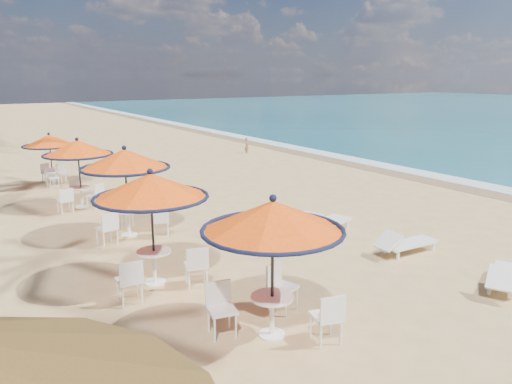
{
  "coord_description": "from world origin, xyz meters",
  "views": [
    {
      "loc": [
        -8.96,
        -6.63,
        4.38
      ],
      "look_at": [
        -1.75,
        4.82,
        1.2
      ],
      "focal_mm": 35.0,
      "sensor_mm": 36.0,
      "label": 1
    }
  ],
  "objects_px": {
    "station_3": "(78,156)",
    "lounger_mid": "(405,243)",
    "station_2": "(126,170)",
    "lounger_near": "(505,276)",
    "station_0": "(274,233)",
    "station_1": "(152,197)",
    "station_4": "(50,147)",
    "lounger_far": "(322,223)"
  },
  "relations": [
    {
      "from": "lounger_far",
      "to": "station_2",
      "type": "bearing_deg",
      "value": 130.85
    },
    {
      "from": "station_2",
      "to": "station_4",
      "type": "relative_size",
      "value": 1.15
    },
    {
      "from": "station_3",
      "to": "lounger_far",
      "type": "xyz_separation_m",
      "value": [
        4.95,
        -6.71,
        -1.39
      ]
    },
    {
      "from": "station_0",
      "to": "lounger_far",
      "type": "relative_size",
      "value": 1.14
    },
    {
      "from": "lounger_mid",
      "to": "station_1",
      "type": "bearing_deg",
      "value": 167.08
    },
    {
      "from": "station_4",
      "to": "station_2",
      "type": "bearing_deg",
      "value": -86.09
    },
    {
      "from": "station_1",
      "to": "lounger_far",
      "type": "xyz_separation_m",
      "value": [
        5.16,
        0.72,
        -1.57
      ]
    },
    {
      "from": "station_0",
      "to": "station_1",
      "type": "bearing_deg",
      "value": 106.65
    },
    {
      "from": "station_1",
      "to": "lounger_mid",
      "type": "bearing_deg",
      "value": -14.67
    },
    {
      "from": "station_0",
      "to": "station_1",
      "type": "height_order",
      "value": "station_1"
    },
    {
      "from": "lounger_near",
      "to": "lounger_mid",
      "type": "relative_size",
      "value": 1.04
    },
    {
      "from": "lounger_mid",
      "to": "lounger_far",
      "type": "xyz_separation_m",
      "value": [
        -0.78,
        2.28,
        0.05
      ]
    },
    {
      "from": "lounger_near",
      "to": "lounger_mid",
      "type": "bearing_deg",
      "value": 66.87
    },
    {
      "from": "lounger_near",
      "to": "lounger_far",
      "type": "bearing_deg",
      "value": 74.66
    },
    {
      "from": "station_3",
      "to": "lounger_near",
      "type": "xyz_separation_m",
      "value": [
        5.86,
        -11.57,
        -1.44
      ]
    },
    {
      "from": "lounger_mid",
      "to": "lounger_far",
      "type": "relative_size",
      "value": 0.81
    },
    {
      "from": "station_4",
      "to": "lounger_near",
      "type": "relative_size",
      "value": 1.18
    },
    {
      "from": "station_0",
      "to": "station_1",
      "type": "relative_size",
      "value": 0.99
    },
    {
      "from": "station_0",
      "to": "lounger_mid",
      "type": "height_order",
      "value": "station_0"
    },
    {
      "from": "lounger_mid",
      "to": "lounger_near",
      "type": "bearing_deg",
      "value": -85.48
    },
    {
      "from": "station_3",
      "to": "lounger_mid",
      "type": "bearing_deg",
      "value": -57.45
    },
    {
      "from": "station_1",
      "to": "station_2",
      "type": "xyz_separation_m",
      "value": [
        0.59,
        3.56,
        -0.06
      ]
    },
    {
      "from": "station_3",
      "to": "lounger_far",
      "type": "distance_m",
      "value": 8.45
    },
    {
      "from": "station_3",
      "to": "lounger_mid",
      "type": "xyz_separation_m",
      "value": [
        5.74,
        -8.98,
        -1.44
      ]
    },
    {
      "from": "station_4",
      "to": "lounger_far",
      "type": "bearing_deg",
      "value": -64.5
    },
    {
      "from": "station_3",
      "to": "lounger_near",
      "type": "relative_size",
      "value": 1.28
    },
    {
      "from": "station_2",
      "to": "station_4",
      "type": "distance_m",
      "value": 7.89
    },
    {
      "from": "station_3",
      "to": "lounger_far",
      "type": "relative_size",
      "value": 1.08
    },
    {
      "from": "station_0",
      "to": "station_1",
      "type": "distance_m",
      "value": 3.23
    },
    {
      "from": "station_2",
      "to": "lounger_far",
      "type": "height_order",
      "value": "station_2"
    },
    {
      "from": "station_4",
      "to": "lounger_mid",
      "type": "height_order",
      "value": "station_4"
    },
    {
      "from": "station_2",
      "to": "station_3",
      "type": "distance_m",
      "value": 3.88
    },
    {
      "from": "station_0",
      "to": "station_4",
      "type": "height_order",
      "value": "station_0"
    },
    {
      "from": "station_2",
      "to": "lounger_near",
      "type": "relative_size",
      "value": 1.36
    },
    {
      "from": "station_2",
      "to": "lounger_mid",
      "type": "distance_m",
      "value": 7.57
    },
    {
      "from": "lounger_near",
      "to": "station_3",
      "type": "bearing_deg",
      "value": 90.95
    },
    {
      "from": "lounger_mid",
      "to": "station_3",
      "type": "bearing_deg",
      "value": 124.3
    },
    {
      "from": "station_0",
      "to": "station_4",
      "type": "relative_size",
      "value": 1.13
    },
    {
      "from": "station_2",
      "to": "station_3",
      "type": "height_order",
      "value": "station_2"
    },
    {
      "from": "station_0",
      "to": "lounger_far",
      "type": "bearing_deg",
      "value": 42.02
    },
    {
      "from": "station_1",
      "to": "lounger_mid",
      "type": "relative_size",
      "value": 1.4
    },
    {
      "from": "lounger_near",
      "to": "lounger_mid",
      "type": "height_order",
      "value": "lounger_near"
    }
  ]
}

